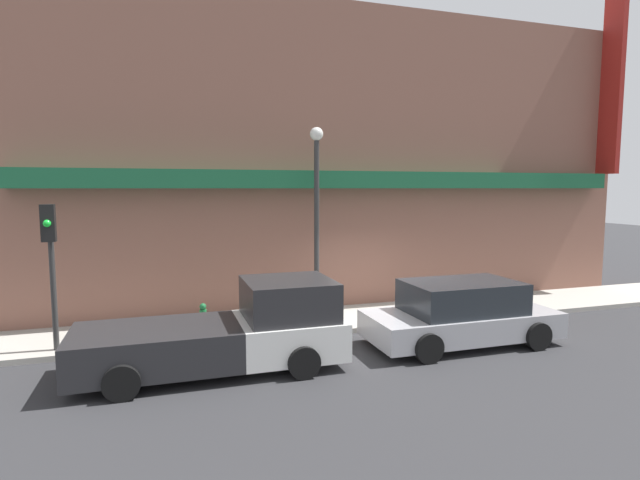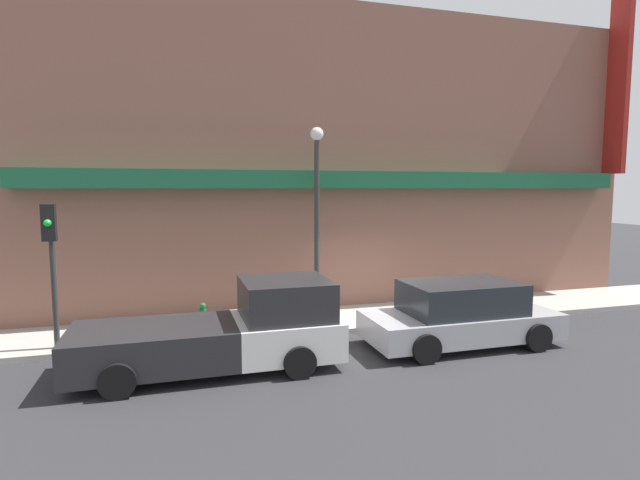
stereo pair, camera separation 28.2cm
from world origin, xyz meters
name	(u,v)px [view 2 (the right image)]	position (x,y,z in m)	size (l,w,h in m)	color
ground_plane	(384,331)	(0.00, 0.00, 0.00)	(80.00, 80.00, 0.00)	#2D2D30
sidewalk	(367,317)	(0.00, 1.22, 0.07)	(36.00, 2.45, 0.13)	#ADA89E
building	(338,162)	(0.02, 3.93, 4.56)	(19.80, 3.80, 11.10)	brown
pickup_truck	(228,331)	(-4.20, -1.55, 0.78)	(5.35, 2.18, 1.80)	white
parked_car	(461,315)	(1.26, -1.55, 0.73)	(4.57, 2.12, 1.51)	#ADADB2
fire_hydrant	(203,317)	(-4.56, 0.90, 0.49)	(0.17, 0.17, 0.72)	#196633
street_lamp	(317,199)	(-1.45, 1.31, 3.41)	(0.36, 0.36, 5.20)	#2D2D2D
traffic_light	(51,250)	(-7.79, 0.35, 2.38)	(0.28, 0.42, 3.23)	#2D2D2D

